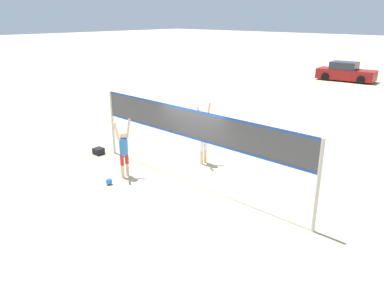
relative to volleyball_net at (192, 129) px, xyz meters
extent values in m
plane|color=#C6B28C|center=(0.00, 0.00, -1.84)|extent=(200.00, 200.00, 0.00)
cylinder|color=beige|center=(-4.13, 0.00, -0.61)|extent=(0.10, 0.10, 2.46)
cylinder|color=beige|center=(4.13, 0.00, -0.61)|extent=(0.10, 0.10, 2.46)
cube|color=#47474C|center=(0.00, 0.00, 0.15)|extent=(8.17, 0.02, 0.93)
cube|color=#1E4CB2|center=(0.00, 0.00, 0.59)|extent=(8.17, 0.03, 0.06)
cube|color=#1E4CB2|center=(0.00, 0.00, -0.28)|extent=(8.17, 0.03, 0.06)
cylinder|color=beige|center=(-2.03, -1.21, -1.62)|extent=(0.11, 0.11, 0.44)
cylinder|color=red|center=(-2.03, -1.21, -1.22)|extent=(0.12, 0.12, 0.36)
cylinder|color=beige|center=(-2.03, -1.01, -1.62)|extent=(0.11, 0.11, 0.44)
cylinder|color=red|center=(-2.03, -1.01, -1.22)|extent=(0.12, 0.12, 0.36)
cylinder|color=#3372BF|center=(-2.03, -1.11, -0.76)|extent=(0.28, 0.28, 0.57)
sphere|color=beige|center=(-2.03, -1.11, -0.37)|extent=(0.22, 0.22, 0.22)
cylinder|color=beige|center=(-2.03, -1.35, -0.20)|extent=(0.08, 0.21, 0.63)
cylinder|color=beige|center=(-2.03, -0.88, -0.20)|extent=(0.08, 0.21, 0.63)
cylinder|color=beige|center=(-0.88, 1.67, -1.59)|extent=(0.11, 0.11, 0.49)
cylinder|color=white|center=(-0.88, 1.67, -1.15)|extent=(0.12, 0.12, 0.40)
cylinder|color=beige|center=(-0.88, 1.47, -1.59)|extent=(0.11, 0.11, 0.49)
cylinder|color=white|center=(-0.88, 1.47, -1.15)|extent=(0.12, 0.12, 0.40)
cylinder|color=beige|center=(-0.88, 1.57, -0.62)|extent=(0.28, 0.28, 0.64)
sphere|color=beige|center=(-0.88, 1.57, -0.18)|extent=(0.25, 0.25, 0.25)
cylinder|color=beige|center=(-0.88, 1.81, 0.01)|extent=(0.08, 0.23, 0.71)
cylinder|color=beige|center=(-0.88, 1.32, 0.01)|extent=(0.08, 0.23, 0.71)
sphere|color=blue|center=(-1.91, -1.85, -1.74)|extent=(0.21, 0.21, 0.21)
cube|color=black|center=(-4.51, -0.49, -1.72)|extent=(0.36, 0.35, 0.25)
cube|color=maroon|center=(-4.16, 23.13, -1.31)|extent=(4.64, 2.24, 0.81)
cube|color=#2D333D|center=(-4.38, 23.11, -0.61)|extent=(2.18, 1.84, 0.59)
cylinder|color=black|center=(-2.87, 24.12, -1.52)|extent=(0.66, 0.29, 0.64)
cylinder|color=black|center=(-2.69, 22.45, -1.52)|extent=(0.66, 0.29, 0.64)
cylinder|color=black|center=(-5.63, 23.82, -1.52)|extent=(0.66, 0.29, 0.64)
cylinder|color=black|center=(-5.45, 22.15, -1.52)|extent=(0.66, 0.29, 0.64)
camera|label=1|loc=(7.45, -8.07, 3.31)|focal=35.00mm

